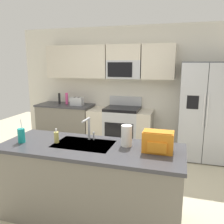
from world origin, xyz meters
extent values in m
plane|color=beige|center=(0.00, 0.00, 0.00)|extent=(9.00, 9.00, 0.00)
cube|color=silver|center=(0.00, 2.15, 1.30)|extent=(5.20, 0.10, 2.60)
cube|color=beige|center=(-1.50, 1.94, 1.85)|extent=(0.70, 0.32, 0.70)
cube|color=beige|center=(-0.81, 1.94, 1.85)|extent=(0.68, 0.32, 0.70)
cube|color=beige|center=(0.62, 1.94, 1.85)|extent=(0.66, 0.32, 0.70)
cube|color=#B7BABF|center=(-0.09, 1.94, 1.69)|extent=(0.72, 0.32, 0.38)
cube|color=black|center=(-0.15, 1.78, 1.69)|extent=(0.52, 0.01, 0.30)
cube|color=beige|center=(-0.09, 1.94, 2.04)|extent=(0.72, 0.32, 0.32)
cube|color=slate|center=(-1.44, 1.80, 0.43)|extent=(1.22, 0.60, 0.86)
cube|color=#38383D|center=(-1.44, 1.80, 0.88)|extent=(1.25, 0.63, 0.04)
cube|color=#B7BABF|center=(-0.09, 1.80, 0.42)|extent=(0.72, 0.60, 0.84)
cube|color=black|center=(-0.09, 1.50, 0.45)|extent=(0.60, 0.01, 0.36)
cube|color=black|center=(-0.09, 1.80, 0.87)|extent=(0.72, 0.60, 0.06)
cube|color=#B7BABF|center=(-0.09, 2.07, 1.00)|extent=(0.72, 0.06, 0.20)
cube|color=beige|center=(-0.63, 1.80, 0.42)|extent=(0.36, 0.60, 0.84)
cube|color=beige|center=(0.41, 1.80, 0.42)|extent=(0.28, 0.60, 0.84)
cube|color=#4C4F54|center=(1.52, 1.75, 0.93)|extent=(0.90, 0.70, 1.85)
cube|color=#B7BABF|center=(1.30, 1.38, 0.93)|extent=(0.44, 0.04, 1.81)
cube|color=#B7BABF|center=(1.75, 1.38, 0.93)|extent=(0.44, 0.04, 1.81)
cylinder|color=silver|center=(1.49, 1.35, 1.02)|extent=(0.02, 0.02, 0.60)
cylinder|color=silver|center=(1.55, 1.35, 1.02)|extent=(0.02, 0.02, 0.60)
cube|color=black|center=(1.30, 1.36, 1.15)|extent=(0.20, 0.00, 0.24)
cube|color=slate|center=(0.14, -0.60, 0.43)|extent=(2.06, 0.77, 0.86)
cube|color=#38383D|center=(0.14, -0.60, 0.88)|extent=(2.10, 0.81, 0.04)
cube|color=#B7BABF|center=(0.04, -0.55, 0.89)|extent=(0.68, 0.44, 0.03)
cube|color=#B7BABF|center=(-1.12, 1.75, 0.99)|extent=(0.28, 0.16, 0.18)
cube|color=black|center=(-1.17, 1.75, 1.08)|extent=(0.03, 0.11, 0.01)
cube|color=black|center=(-1.07, 1.75, 1.08)|extent=(0.03, 0.11, 0.01)
cylinder|color=black|center=(-1.58, 1.80, 1.03)|extent=(0.05, 0.05, 0.25)
cylinder|color=#EA4C93|center=(-1.41, 1.83, 1.03)|extent=(0.06, 0.06, 0.26)
cylinder|color=#B7BABF|center=(0.04, -0.38, 1.04)|extent=(0.03, 0.03, 0.28)
cylinder|color=#B7BABF|center=(0.04, -0.48, 1.17)|extent=(0.02, 0.20, 0.02)
cylinder|color=#B7BABF|center=(0.10, -0.38, 0.95)|extent=(0.02, 0.02, 0.10)
cylinder|color=teal|center=(-0.68, -0.71, 0.98)|extent=(0.08, 0.08, 0.17)
cylinder|color=white|center=(-0.67, -0.71, 1.12)|extent=(0.01, 0.03, 0.14)
cylinder|color=#D8CC66|center=(-0.28, -0.60, 0.97)|extent=(0.06, 0.06, 0.13)
cylinder|color=white|center=(-0.28, -0.60, 1.05)|extent=(0.02, 0.02, 0.04)
cylinder|color=white|center=(0.54, -0.47, 1.02)|extent=(0.12, 0.12, 0.24)
cube|color=orange|center=(0.90, -0.54, 1.01)|extent=(0.32, 0.20, 0.22)
cube|color=#C7701A|center=(0.90, -0.56, 1.11)|extent=(0.30, 0.14, 0.03)
cube|color=orange|center=(0.90, -0.64, 0.98)|extent=(0.20, 0.03, 0.11)
camera|label=1|loc=(1.11, -2.96, 1.83)|focal=37.70mm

